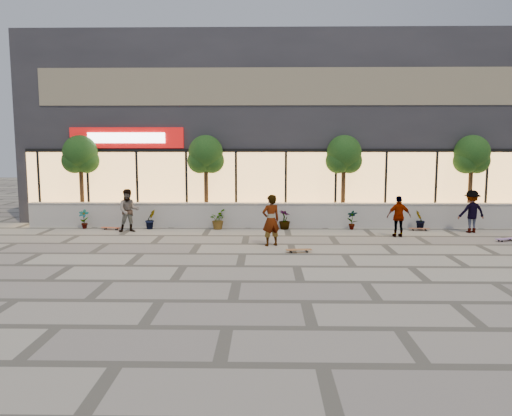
{
  "coord_description": "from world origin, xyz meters",
  "views": [
    {
      "loc": [
        -0.91,
        -14.05,
        3.46
      ],
      "look_at": [
        -1.23,
        3.17,
        1.3
      ],
      "focal_mm": 35.0,
      "sensor_mm": 36.0,
      "label": 1
    }
  ],
  "objects_px": {
    "skater_right_far": "(472,211)",
    "skateboard_right_near": "(419,229)",
    "tree_midwest": "(206,157)",
    "skater_left": "(129,211)",
    "skater_center": "(271,220)",
    "skateboard_center": "(299,250)",
    "skateboard_right_far": "(506,239)",
    "tree_west": "(80,157)",
    "tree_east": "(472,157)",
    "tree_mideast": "(344,157)",
    "skateboard_left": "(111,228)",
    "skater_right_near": "(399,216)"
  },
  "relations": [
    {
      "from": "skater_center",
      "to": "skater_left",
      "type": "bearing_deg",
      "value": -50.41
    },
    {
      "from": "skateboard_center",
      "to": "skater_center",
      "type": "bearing_deg",
      "value": 122.78
    },
    {
      "from": "skateboard_right_near",
      "to": "tree_mideast",
      "type": "bearing_deg",
      "value": 160.09
    },
    {
      "from": "skater_right_far",
      "to": "skateboard_left",
      "type": "distance_m",
      "value": 14.65
    },
    {
      "from": "tree_east",
      "to": "skateboard_center",
      "type": "distance_m",
      "value": 10.14
    },
    {
      "from": "skater_right_far",
      "to": "skateboard_right_near",
      "type": "distance_m",
      "value": 2.11
    },
    {
      "from": "skater_left",
      "to": "skater_right_near",
      "type": "xyz_separation_m",
      "value": [
        10.56,
        -0.9,
        -0.08
      ]
    },
    {
      "from": "tree_east",
      "to": "skateboard_left",
      "type": "distance_m",
      "value": 15.64
    },
    {
      "from": "tree_west",
      "to": "skater_left",
      "type": "height_order",
      "value": "tree_west"
    },
    {
      "from": "tree_mideast",
      "to": "tree_west",
      "type": "bearing_deg",
      "value": 180.0
    },
    {
      "from": "skater_left",
      "to": "skateboard_right_near",
      "type": "distance_m",
      "value": 11.83
    },
    {
      "from": "tree_mideast",
      "to": "skateboard_right_far",
      "type": "height_order",
      "value": "tree_mideast"
    },
    {
      "from": "tree_west",
      "to": "skateboard_right_near",
      "type": "height_order",
      "value": "tree_west"
    },
    {
      "from": "tree_west",
      "to": "skater_left",
      "type": "bearing_deg",
      "value": -37.73
    },
    {
      "from": "skater_left",
      "to": "skater_right_near",
      "type": "bearing_deg",
      "value": -21.18
    },
    {
      "from": "skateboard_right_near",
      "to": "skater_left",
      "type": "bearing_deg",
      "value": -170.11
    },
    {
      "from": "skateboard_center",
      "to": "skateboard_right_far",
      "type": "distance_m",
      "value": 7.96
    },
    {
      "from": "tree_east",
      "to": "skateboard_center",
      "type": "bearing_deg",
      "value": -143.46
    },
    {
      "from": "skateboard_left",
      "to": "skateboard_right_far",
      "type": "bearing_deg",
      "value": 1.19
    },
    {
      "from": "tree_midwest",
      "to": "skater_right_near",
      "type": "xyz_separation_m",
      "value": [
        7.68,
        -2.92,
        -2.2
      ]
    },
    {
      "from": "tree_mideast",
      "to": "skateboard_right_far",
      "type": "relative_size",
      "value": 4.45
    },
    {
      "from": "tree_mideast",
      "to": "tree_east",
      "type": "distance_m",
      "value": 5.5
    },
    {
      "from": "skateboard_center",
      "to": "skateboard_right_near",
      "type": "bearing_deg",
      "value": 32.46
    },
    {
      "from": "skateboard_left",
      "to": "tree_mideast",
      "type": "bearing_deg",
      "value": 18.23
    },
    {
      "from": "skater_center",
      "to": "skater_left",
      "type": "xyz_separation_m",
      "value": [
        -5.68,
        2.68,
        -0.03
      ]
    },
    {
      "from": "tree_west",
      "to": "skateboard_left",
      "type": "relative_size",
      "value": 4.68
    },
    {
      "from": "skater_left",
      "to": "skateboard_left",
      "type": "height_order",
      "value": "skater_left"
    },
    {
      "from": "skater_center",
      "to": "skater_right_far",
      "type": "bearing_deg",
      "value": 174.11
    },
    {
      "from": "skater_center",
      "to": "skateboard_right_far",
      "type": "xyz_separation_m",
      "value": [
        8.59,
        0.98,
        -0.81
      ]
    },
    {
      "from": "tree_mideast",
      "to": "skateboard_center",
      "type": "xyz_separation_m",
      "value": [
        -2.31,
        -5.79,
        -2.9
      ]
    },
    {
      "from": "tree_mideast",
      "to": "skater_right_far",
      "type": "relative_size",
      "value": 2.31
    },
    {
      "from": "tree_west",
      "to": "tree_mideast",
      "type": "xyz_separation_m",
      "value": [
        11.5,
        0.0,
        0.0
      ]
    },
    {
      "from": "tree_mideast",
      "to": "skateboard_left",
      "type": "distance_m",
      "value": 10.32
    },
    {
      "from": "skater_right_near",
      "to": "skateboard_right_near",
      "type": "xyz_separation_m",
      "value": [
        1.23,
        1.42,
        -0.71
      ]
    },
    {
      "from": "tree_midwest",
      "to": "skateboard_right_far",
      "type": "bearing_deg",
      "value": -18.11
    },
    {
      "from": "tree_east",
      "to": "skateboard_left",
      "type": "bearing_deg",
      "value": -174.4
    },
    {
      "from": "skater_left",
      "to": "skateboard_left",
      "type": "bearing_deg",
      "value": 133.7
    },
    {
      "from": "tree_midwest",
      "to": "skateboard_right_far",
      "type": "relative_size",
      "value": 4.45
    },
    {
      "from": "skater_right_near",
      "to": "skateboard_right_near",
      "type": "height_order",
      "value": "skater_right_near"
    },
    {
      "from": "tree_midwest",
      "to": "skater_center",
      "type": "bearing_deg",
      "value": -59.29
    },
    {
      "from": "tree_mideast",
      "to": "tree_east",
      "type": "bearing_deg",
      "value": 0.0
    },
    {
      "from": "tree_midwest",
      "to": "skater_left",
      "type": "height_order",
      "value": "tree_midwest"
    },
    {
      "from": "tree_west",
      "to": "tree_mideast",
      "type": "relative_size",
      "value": 1.0
    },
    {
      "from": "skater_left",
      "to": "skateboard_right_far",
      "type": "distance_m",
      "value": 14.39
    },
    {
      "from": "tree_east",
      "to": "skater_right_far",
      "type": "bearing_deg",
      "value": -109.41
    },
    {
      "from": "tree_east",
      "to": "skater_center",
      "type": "xyz_separation_m",
      "value": [
        -8.71,
        -4.7,
        -2.09
      ]
    },
    {
      "from": "skater_right_near",
      "to": "skateboard_center",
      "type": "bearing_deg",
      "value": 31.16
    },
    {
      "from": "tree_mideast",
      "to": "skater_center",
      "type": "xyz_separation_m",
      "value": [
        -3.21,
        -4.7,
        -2.09
      ]
    },
    {
      "from": "skater_right_near",
      "to": "skater_right_far",
      "type": "xyz_separation_m",
      "value": [
        3.16,
        1.04,
        0.06
      ]
    },
    {
      "from": "tree_midwest",
      "to": "skateboard_left",
      "type": "relative_size",
      "value": 4.68
    }
  ]
}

